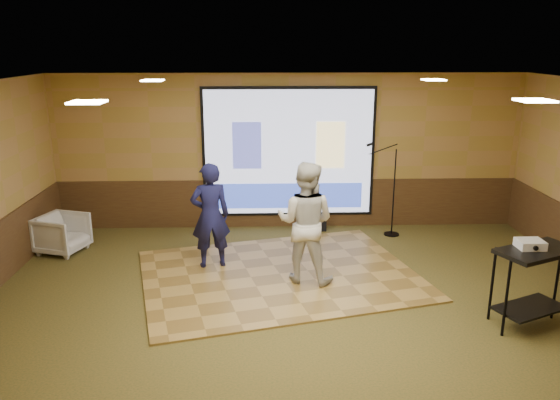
{
  "coord_description": "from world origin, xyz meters",
  "views": [
    {
      "loc": [
        -0.52,
        -6.89,
        3.51
      ],
      "look_at": [
        -0.26,
        0.83,
        1.3
      ],
      "focal_mm": 35.0,
      "sensor_mm": 36.0,
      "label": 1
    }
  ],
  "objects_px": {
    "dance_floor": "(280,275)",
    "player_right": "(305,222)",
    "av_table": "(535,272)",
    "projector": "(530,244)",
    "player_left": "(210,215)",
    "mic_stand": "(390,210)",
    "projector_screen": "(289,154)",
    "duffel_bag": "(313,222)",
    "banquet_chair": "(62,234)"
  },
  "relations": [
    {
      "from": "dance_floor",
      "to": "player_right",
      "type": "xyz_separation_m",
      "value": [
        0.38,
        -0.22,
        0.94
      ]
    },
    {
      "from": "av_table",
      "to": "projector",
      "type": "height_order",
      "value": "projector"
    },
    {
      "from": "dance_floor",
      "to": "av_table",
      "type": "bearing_deg",
      "value": -28.74
    },
    {
      "from": "player_left",
      "to": "mic_stand",
      "type": "height_order",
      "value": "mic_stand"
    },
    {
      "from": "projector_screen",
      "to": "player_left",
      "type": "distance_m",
      "value": 2.49
    },
    {
      "from": "projector_screen",
      "to": "projector",
      "type": "xyz_separation_m",
      "value": [
        2.81,
        -4.07,
        -0.36
      ]
    },
    {
      "from": "dance_floor",
      "to": "player_left",
      "type": "bearing_deg",
      "value": 160.99
    },
    {
      "from": "player_left",
      "to": "player_right",
      "type": "height_order",
      "value": "player_right"
    },
    {
      "from": "player_right",
      "to": "projector_screen",
      "type": "bearing_deg",
      "value": -67.39
    },
    {
      "from": "player_left",
      "to": "duffel_bag",
      "type": "distance_m",
      "value": 2.68
    },
    {
      "from": "player_right",
      "to": "duffel_bag",
      "type": "relative_size",
      "value": 3.78
    },
    {
      "from": "projector_screen",
      "to": "player_right",
      "type": "relative_size",
      "value": 1.8
    },
    {
      "from": "duffel_bag",
      "to": "projector_screen",
      "type": "bearing_deg",
      "value": 158.21
    },
    {
      "from": "mic_stand",
      "to": "dance_floor",
      "type": "bearing_deg",
      "value": -153.7
    },
    {
      "from": "dance_floor",
      "to": "mic_stand",
      "type": "height_order",
      "value": "mic_stand"
    },
    {
      "from": "banquet_chair",
      "to": "projector_screen",
      "type": "bearing_deg",
      "value": -54.34
    },
    {
      "from": "mic_stand",
      "to": "duffel_bag",
      "type": "distance_m",
      "value": 1.51
    },
    {
      "from": "player_right",
      "to": "duffel_bag",
      "type": "height_order",
      "value": "player_right"
    },
    {
      "from": "player_right",
      "to": "projector",
      "type": "relative_size",
      "value": 5.84
    },
    {
      "from": "player_right",
      "to": "banquet_chair",
      "type": "distance_m",
      "value": 4.39
    },
    {
      "from": "projector_screen",
      "to": "projector",
      "type": "bearing_deg",
      "value": -55.43
    },
    {
      "from": "player_right",
      "to": "av_table",
      "type": "height_order",
      "value": "player_right"
    },
    {
      "from": "player_right",
      "to": "projector",
      "type": "height_order",
      "value": "player_right"
    },
    {
      "from": "projector",
      "to": "mic_stand",
      "type": "distance_m",
      "value": 3.7
    },
    {
      "from": "projector",
      "to": "dance_floor",
      "type": "bearing_deg",
      "value": 150.52
    },
    {
      "from": "av_table",
      "to": "banquet_chair",
      "type": "relative_size",
      "value": 1.44
    },
    {
      "from": "player_left",
      "to": "banquet_chair",
      "type": "relative_size",
      "value": 2.3
    },
    {
      "from": "dance_floor",
      "to": "projector",
      "type": "bearing_deg",
      "value": -28.84
    },
    {
      "from": "player_left",
      "to": "projector",
      "type": "relative_size",
      "value": 5.42
    },
    {
      "from": "projector",
      "to": "banquet_chair",
      "type": "xyz_separation_m",
      "value": [
        -6.81,
        2.83,
        -0.78
      ]
    },
    {
      "from": "dance_floor",
      "to": "mic_stand",
      "type": "bearing_deg",
      "value": 40.6
    },
    {
      "from": "projector_screen",
      "to": "duffel_bag",
      "type": "relative_size",
      "value": 6.81
    },
    {
      "from": "av_table",
      "to": "projector",
      "type": "xyz_separation_m",
      "value": [
        -0.09,
        0.04,
        0.35
      ]
    },
    {
      "from": "projector_screen",
      "to": "av_table",
      "type": "bearing_deg",
      "value": -54.89
    },
    {
      "from": "projector",
      "to": "banquet_chair",
      "type": "distance_m",
      "value": 7.41
    },
    {
      "from": "projector_screen",
      "to": "dance_floor",
      "type": "xyz_separation_m",
      "value": [
        -0.25,
        -2.39,
        -1.46
      ]
    },
    {
      "from": "player_left",
      "to": "av_table",
      "type": "height_order",
      "value": "player_left"
    },
    {
      "from": "dance_floor",
      "to": "av_table",
      "type": "distance_m",
      "value": 3.67
    },
    {
      "from": "mic_stand",
      "to": "duffel_bag",
      "type": "xyz_separation_m",
      "value": [
        -1.43,
        0.36,
        -0.34
      ]
    },
    {
      "from": "player_right",
      "to": "mic_stand",
      "type": "relative_size",
      "value": 1.03
    },
    {
      "from": "dance_floor",
      "to": "projector",
      "type": "distance_m",
      "value": 3.67
    },
    {
      "from": "player_left",
      "to": "player_right",
      "type": "distance_m",
      "value": 1.59
    },
    {
      "from": "projector",
      "to": "av_table",
      "type": "bearing_deg",
      "value": -25.61
    },
    {
      "from": "player_right",
      "to": "duffel_bag",
      "type": "bearing_deg",
      "value": -78.17
    },
    {
      "from": "player_right",
      "to": "mic_stand",
      "type": "height_order",
      "value": "player_right"
    },
    {
      "from": "av_table",
      "to": "mic_stand",
      "type": "relative_size",
      "value": 0.6
    },
    {
      "from": "banquet_chair",
      "to": "dance_floor",
      "type": "bearing_deg",
      "value": -88.6
    },
    {
      "from": "banquet_chair",
      "to": "player_right",
      "type": "bearing_deg",
      "value": -89.92
    },
    {
      "from": "dance_floor",
      "to": "av_table",
      "type": "relative_size",
      "value": 3.91
    },
    {
      "from": "projector",
      "to": "duffel_bag",
      "type": "bearing_deg",
      "value": 120.4
    }
  ]
}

